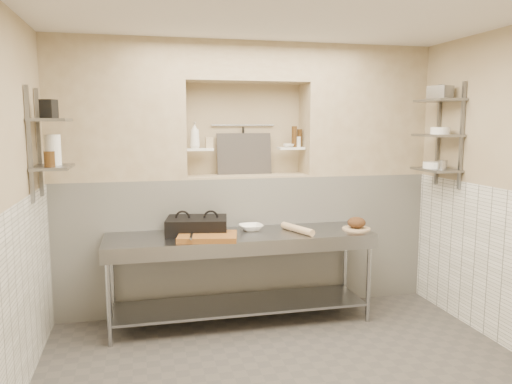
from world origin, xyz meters
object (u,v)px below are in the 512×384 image
object	(u,v)px
rolling_pin	(297,229)
bowl_alcove	(289,146)
panini_press	(197,226)
bread_loaf	(356,222)
prep_table	(241,260)
bottle_soap	(195,135)
cutting_board	(208,237)
jug_left	(53,150)
mixing_bowl	(251,227)

from	to	relation	value
rolling_pin	bowl_alcove	world-z (taller)	bowl_alcove
panini_press	bread_loaf	world-z (taller)	panini_press
prep_table	bread_loaf	distance (m)	1.24
prep_table	bottle_soap	xyz separation A→B (m)	(-0.37, 0.54, 1.21)
panini_press	bowl_alcove	size ratio (longest dim) A/B	5.29
prep_table	rolling_pin	xyz separation A→B (m)	(0.56, -0.06, 0.29)
panini_press	bottle_soap	distance (m)	0.97
panini_press	cutting_board	world-z (taller)	panini_press
cutting_board	rolling_pin	distance (m)	0.91
panini_press	bowl_alcove	distance (m)	1.36
rolling_pin	bowl_alcove	distance (m)	0.99
prep_table	cutting_board	distance (m)	0.47
jug_left	mixing_bowl	bearing A→B (deg)	7.13
prep_table	panini_press	size ratio (longest dim) A/B	4.04
cutting_board	rolling_pin	bearing A→B (deg)	5.73
panini_press	rolling_pin	xyz separation A→B (m)	(0.97, -0.17, -0.04)
prep_table	jug_left	world-z (taller)	jug_left
rolling_pin	jug_left	size ratio (longest dim) A/B	1.74
mixing_bowl	rolling_pin	size ratio (longest dim) A/B	0.52
cutting_board	prep_table	bearing A→B (deg)	23.16
mixing_bowl	bowl_alcove	bearing A→B (deg)	37.13
prep_table	panini_press	bearing A→B (deg)	163.91
cutting_board	mixing_bowl	xyz separation A→B (m)	(0.48, 0.29, 0.01)
mixing_bowl	jug_left	size ratio (longest dim) A/B	0.91
cutting_board	bottle_soap	world-z (taller)	bottle_soap
prep_table	cutting_board	xyz separation A→B (m)	(-0.34, -0.15, 0.28)
panini_press	bowl_alcove	xyz separation A→B (m)	(1.05, 0.41, 0.75)
mixing_bowl	bowl_alcove	world-z (taller)	bowl_alcove
prep_table	rolling_pin	bearing A→B (deg)	-5.58
cutting_board	bottle_soap	bearing A→B (deg)	92.52
bowl_alcove	bread_loaf	bearing A→B (deg)	-47.04
panini_press	bottle_soap	size ratio (longest dim) A/B	2.36
mixing_bowl	rolling_pin	xyz separation A→B (m)	(0.42, -0.20, 0.01)
cutting_board	jug_left	xyz separation A→B (m)	(-1.32, 0.07, 0.82)
panini_press	mixing_bowl	xyz separation A→B (m)	(0.55, 0.03, -0.05)
rolling_pin	bowl_alcove	size ratio (longest dim) A/B	3.76
mixing_bowl	bread_loaf	world-z (taller)	bread_loaf
rolling_pin	bread_loaf	world-z (taller)	bread_loaf
prep_table	bowl_alcove	size ratio (longest dim) A/B	21.38
mixing_bowl	bowl_alcove	distance (m)	1.02
cutting_board	bowl_alcove	bearing A→B (deg)	34.45
prep_table	jug_left	size ratio (longest dim) A/B	9.88
bread_loaf	bowl_alcove	xyz separation A→B (m)	(-0.55, 0.59, 0.76)
rolling_pin	mixing_bowl	bearing A→B (deg)	154.51
rolling_pin	jug_left	xyz separation A→B (m)	(-2.22, -0.02, 0.81)
mixing_bowl	bottle_soap	size ratio (longest dim) A/B	0.88
bottle_soap	bowl_alcove	distance (m)	1.02
rolling_pin	cutting_board	bearing A→B (deg)	-174.27
cutting_board	mixing_bowl	size ratio (longest dim) A/B	2.26
cutting_board	bowl_alcove	world-z (taller)	bowl_alcove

